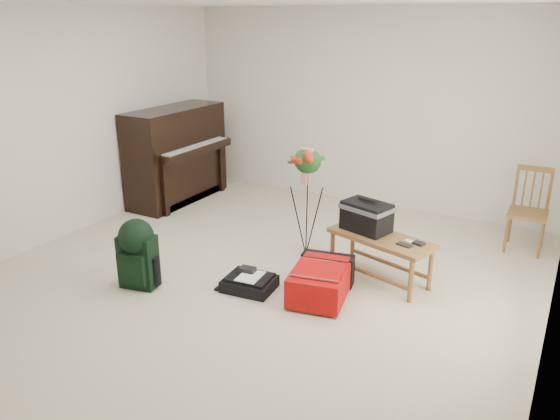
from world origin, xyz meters
The scene contains 11 objects.
floor centered at (0.00, 0.00, 0.00)m, with size 5.00×5.50×0.01m, color beige.
ceiling centered at (0.00, 0.00, 2.50)m, with size 5.00×5.50×0.01m, color white.
wall_back centered at (0.00, 2.75, 1.25)m, with size 5.00×0.04×2.50m, color silver.
wall_left centered at (-2.50, 0.00, 1.25)m, with size 0.04×5.50×2.50m, color silver.
piano centered at (-2.19, 1.60, 0.60)m, with size 0.71×1.50×1.25m.
bench centered at (0.89, 0.65, 0.54)m, with size 1.07×0.66×0.77m.
dining_chair centered at (2.13, 2.11, 0.43)m, with size 0.39×0.39×0.89m.
red_suitcase centered at (0.68, 0.11, 0.16)m, with size 0.59×0.78×0.30m.
black_duffel centered at (0.05, -0.13, 0.07)m, with size 0.49×0.41×0.19m.
green_backpack centered at (-0.87, -0.58, 0.36)m, with size 0.37×0.34×0.66m.
flower_stand centered at (0.15, 0.81, 0.58)m, with size 0.41×0.41×1.18m.
Camera 1 is at (2.51, -3.91, 2.39)m, focal length 35.00 mm.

